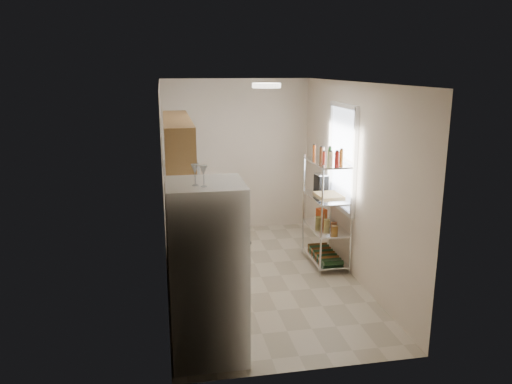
# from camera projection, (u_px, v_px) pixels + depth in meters

# --- Properties ---
(room) EXTENTS (2.52, 4.42, 2.62)m
(room) POSITION_uv_depth(u_px,v_px,m) (261.00, 184.00, 6.49)
(room) COLOR #C2B59D
(room) RESTS_ON ground
(counter_run) EXTENTS (0.63, 3.51, 0.90)m
(counter_run) POSITION_uv_depth(u_px,v_px,m) (190.00, 239.00, 6.95)
(counter_run) COLOR #A47A46
(counter_run) RESTS_ON ground
(upper_cabinets) EXTENTS (0.33, 2.20, 0.72)m
(upper_cabinets) POSITION_uv_depth(u_px,v_px,m) (178.00, 147.00, 6.27)
(upper_cabinets) COLOR #A47A46
(upper_cabinets) RESTS_ON room
(range_hood) EXTENTS (0.50, 0.60, 0.12)m
(range_hood) POSITION_uv_depth(u_px,v_px,m) (181.00, 167.00, 7.14)
(range_hood) COLOR #B7BABC
(range_hood) RESTS_ON room
(window) EXTENTS (0.06, 1.00, 1.46)m
(window) POSITION_uv_depth(u_px,v_px,m) (342.00, 158.00, 6.98)
(window) COLOR white
(window) RESTS_ON room
(bakers_rack) EXTENTS (0.45, 0.90, 1.73)m
(bakers_rack) POSITION_uv_depth(u_px,v_px,m) (327.00, 190.00, 6.99)
(bakers_rack) COLOR silver
(bakers_rack) RESTS_ON ground
(ceiling_dome) EXTENTS (0.34, 0.34, 0.05)m
(ceiling_dome) POSITION_uv_depth(u_px,v_px,m) (266.00, 85.00, 5.89)
(ceiling_dome) COLOR white
(ceiling_dome) RESTS_ON room
(refrigerator) EXTENTS (0.72, 0.72, 1.75)m
(refrigerator) POSITION_uv_depth(u_px,v_px,m) (207.00, 271.00, 4.79)
(refrigerator) COLOR white
(refrigerator) RESTS_ON ground
(wine_glass_a) EXTENTS (0.07, 0.07, 0.19)m
(wine_glass_a) POSITION_uv_depth(u_px,v_px,m) (204.00, 176.00, 4.38)
(wine_glass_a) COLOR silver
(wine_glass_a) RESTS_ON refrigerator
(wine_glass_b) EXTENTS (0.07, 0.07, 0.20)m
(wine_glass_b) POSITION_uv_depth(u_px,v_px,m) (195.00, 175.00, 4.43)
(wine_glass_b) COLOR silver
(wine_glass_b) RESTS_ON refrigerator
(rice_cooker) EXTENTS (0.24, 0.24, 0.19)m
(rice_cooker) POSITION_uv_depth(u_px,v_px,m) (187.00, 202.00, 6.80)
(rice_cooker) COLOR white
(rice_cooker) RESTS_ON counter_run
(frying_pan_large) EXTENTS (0.30, 0.30, 0.05)m
(frying_pan_large) POSITION_uv_depth(u_px,v_px,m) (189.00, 204.00, 6.95)
(frying_pan_large) COLOR black
(frying_pan_large) RESTS_ON counter_run
(frying_pan_small) EXTENTS (0.27, 0.27, 0.05)m
(frying_pan_small) POSITION_uv_depth(u_px,v_px,m) (185.00, 194.00, 7.52)
(frying_pan_small) COLOR black
(frying_pan_small) RESTS_ON counter_run
(cutting_board) EXTENTS (0.35, 0.44, 0.03)m
(cutting_board) POSITION_uv_depth(u_px,v_px,m) (329.00, 195.00, 7.03)
(cutting_board) COLOR tan
(cutting_board) RESTS_ON bakers_rack
(espresso_machine) EXTENTS (0.17, 0.23, 0.26)m
(espresso_machine) POSITION_uv_depth(u_px,v_px,m) (321.00, 182.00, 7.31)
(espresso_machine) COLOR black
(espresso_machine) RESTS_ON bakers_rack
(storage_bag) EXTENTS (0.14, 0.17, 0.17)m
(storage_bag) POSITION_uv_depth(u_px,v_px,m) (321.00, 214.00, 7.43)
(storage_bag) COLOR #A93D14
(storage_bag) RESTS_ON bakers_rack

